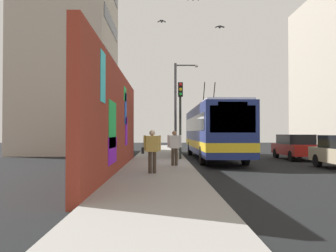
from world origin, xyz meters
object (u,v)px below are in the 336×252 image
(parked_car_red, at_px, (296,146))
(pedestrian_near_wall, at_px, (152,148))
(city_bus, at_px, (213,130))
(street_lamp, at_px, (178,102))
(traffic_light, at_px, (180,108))
(pedestrian_at_curb, at_px, (174,145))

(parked_car_red, distance_m, pedestrian_near_wall, 12.20)
(city_bus, height_order, street_lamp, street_lamp)
(pedestrian_near_wall, relative_size, street_lamp, 0.25)
(parked_car_red, xyz_separation_m, traffic_light, (-1.29, 7.35, 2.35))
(city_bus, bearing_deg, traffic_light, 126.66)
(parked_car_red, distance_m, street_lamp, 8.66)
(parked_car_red, bearing_deg, street_lamp, 64.03)
(city_bus, xyz_separation_m, parked_car_red, (-0.31, -5.20, -1.02))
(parked_car_red, bearing_deg, pedestrian_near_wall, 133.71)
(pedestrian_near_wall, height_order, traffic_light, traffic_light)
(pedestrian_at_curb, xyz_separation_m, street_lamp, (8.91, -0.59, 2.86))
(traffic_light, bearing_deg, city_bus, -53.34)
(city_bus, distance_m, pedestrian_at_curb, 6.31)
(traffic_light, relative_size, street_lamp, 0.68)
(city_bus, relative_size, pedestrian_at_curb, 7.69)
(pedestrian_near_wall, relative_size, pedestrian_at_curb, 1.01)
(traffic_light, distance_m, street_lamp, 4.89)
(pedestrian_near_wall, bearing_deg, parked_car_red, -46.29)
(traffic_light, bearing_deg, pedestrian_at_curb, 173.09)
(pedestrian_at_curb, height_order, street_lamp, street_lamp)
(pedestrian_near_wall, bearing_deg, pedestrian_at_curb, -17.64)
(street_lamp, bearing_deg, traffic_light, 178.87)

